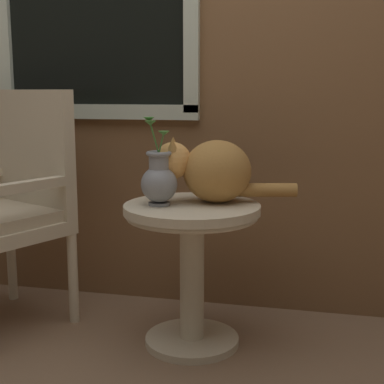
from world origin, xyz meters
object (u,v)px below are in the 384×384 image
Objects in this scene: wicker_side_table at (192,246)px; cat at (212,170)px; wicker_chair at (11,199)px; pewter_vase_with_ivy at (159,179)px.

wicker_side_table is 0.31m from cat.
wicker_side_table is at bearing -4.76° from wicker_chair.
wicker_chair reaches higher than cat.
wicker_chair is at bearing 171.04° from pewter_vase_with_ivy.
wicker_chair is 0.92m from cat.
wicker_chair is 3.01× the size of pewter_vase_with_ivy.
wicker_chair reaches higher than wicker_side_table.
pewter_vase_with_ivy is (-0.12, -0.04, 0.27)m from wicker_side_table.
wicker_side_table is 0.30m from pewter_vase_with_ivy.
pewter_vase_with_ivy is (0.72, -0.11, 0.13)m from wicker_chair.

